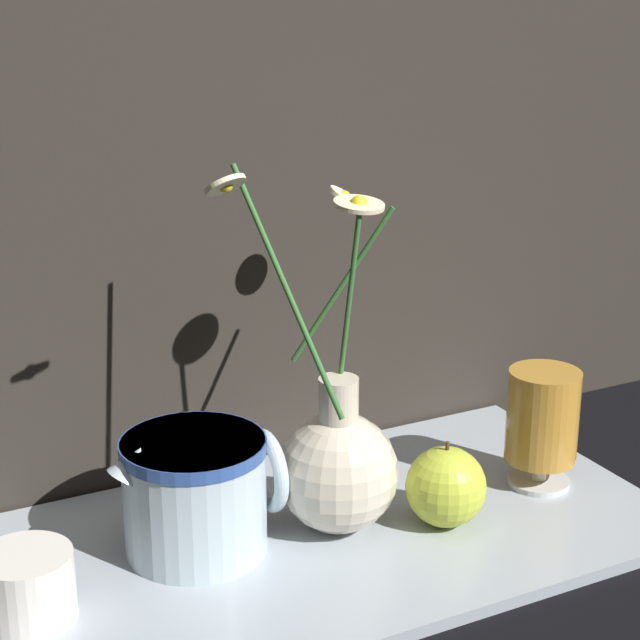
% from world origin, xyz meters
% --- Properties ---
extents(ground_plane, '(6.00, 6.00, 0.00)m').
position_xyz_m(ground_plane, '(0.00, 0.00, 0.00)').
color(ground_plane, black).
extents(shelf, '(0.69, 0.35, 0.01)m').
position_xyz_m(shelf, '(0.00, 0.00, 0.01)').
color(shelf, '#9EA8B2').
rests_on(shelf, ground_plane).
extents(vase_with_flowers, '(0.22, 0.19, 0.36)m').
position_xyz_m(vase_with_flowers, '(0.03, -0.00, 0.08)').
color(vase_with_flowers, beige).
rests_on(vase_with_flowers, shelf).
extents(yellow_mug, '(0.09, 0.08, 0.06)m').
position_xyz_m(yellow_mug, '(-0.28, -0.02, 0.04)').
color(yellow_mug, silver).
rests_on(yellow_mug, shelf).
extents(ceramic_pitcher, '(0.16, 0.13, 0.12)m').
position_xyz_m(ceramic_pitcher, '(-0.11, 0.02, 0.07)').
color(ceramic_pitcher, silver).
rests_on(ceramic_pitcher, shelf).
extents(tea_glass, '(0.07, 0.07, 0.13)m').
position_xyz_m(tea_glass, '(0.26, -0.02, 0.09)').
color(tea_glass, silver).
rests_on(tea_glass, shelf).
extents(orange_fruit, '(0.08, 0.08, 0.09)m').
position_xyz_m(orange_fruit, '(0.12, -0.04, 0.05)').
color(orange_fruit, '#B7C638').
rests_on(orange_fruit, shelf).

